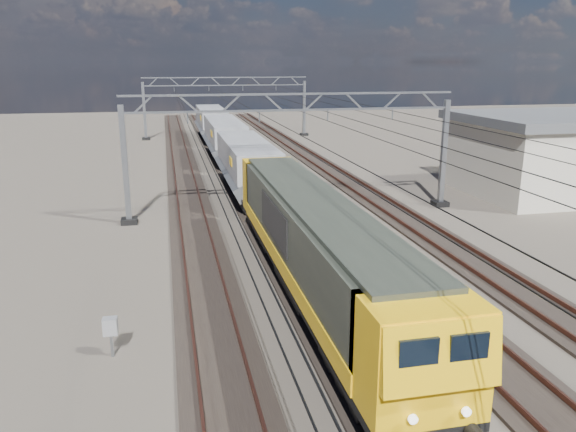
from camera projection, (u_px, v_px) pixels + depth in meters
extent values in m
plane|color=#2B2620|center=(310.00, 233.00, 29.80)|extent=(160.00, 160.00, 0.00)
cube|color=black|center=(196.00, 240.00, 28.56)|extent=(2.60, 140.00, 0.12)
cube|color=brown|center=(182.00, 238.00, 28.37)|extent=(0.08, 140.00, 0.16)
cube|color=brown|center=(210.00, 236.00, 28.66)|extent=(0.08, 140.00, 0.16)
cube|color=black|center=(273.00, 235.00, 29.37)|extent=(2.60, 140.00, 0.12)
cube|color=brown|center=(260.00, 233.00, 29.18)|extent=(0.08, 140.00, 0.16)
cube|color=brown|center=(287.00, 231.00, 29.48)|extent=(0.08, 140.00, 0.16)
cube|color=black|center=(346.00, 230.00, 30.19)|extent=(2.60, 140.00, 0.12)
cube|color=brown|center=(333.00, 228.00, 30.00)|extent=(0.08, 140.00, 0.16)
cube|color=brown|center=(359.00, 226.00, 30.30)|extent=(0.08, 140.00, 0.16)
cube|color=black|center=(415.00, 226.00, 31.01)|extent=(2.60, 140.00, 0.12)
cube|color=brown|center=(403.00, 224.00, 30.82)|extent=(0.08, 140.00, 0.16)
cube|color=brown|center=(428.00, 222.00, 31.12)|extent=(0.08, 140.00, 0.16)
cube|color=gray|center=(125.00, 166.00, 30.75)|extent=(0.30, 0.30, 6.60)
cube|color=gray|center=(444.00, 154.00, 34.64)|extent=(0.30, 0.30, 6.60)
cube|color=black|center=(129.00, 221.00, 31.58)|extent=(0.90, 0.90, 0.30)
cube|color=black|center=(440.00, 203.00, 35.47)|extent=(0.90, 0.90, 0.30)
cube|color=gray|center=(294.00, 94.00, 31.70)|extent=(19.30, 0.18, 0.12)
cube|color=gray|center=(294.00, 110.00, 31.94)|extent=(19.30, 0.18, 0.12)
cube|color=gray|center=(143.00, 104.00, 30.12)|extent=(1.03, 0.10, 0.94)
cube|color=gray|center=(188.00, 104.00, 30.60)|extent=(1.03, 0.10, 0.94)
cube|color=gray|center=(231.00, 103.00, 31.09)|extent=(1.03, 0.10, 0.94)
cube|color=gray|center=(273.00, 102.00, 31.57)|extent=(1.03, 0.10, 0.94)
cube|color=gray|center=(314.00, 102.00, 32.06)|extent=(1.03, 0.10, 0.94)
cube|color=gray|center=(354.00, 101.00, 32.55)|extent=(1.03, 0.10, 0.94)
cube|color=gray|center=(392.00, 101.00, 33.03)|extent=(1.03, 0.10, 0.94)
cube|color=gray|center=(429.00, 100.00, 33.52)|extent=(1.03, 0.10, 0.94)
cube|color=gray|center=(188.00, 118.00, 30.80)|extent=(0.06, 0.06, 0.65)
cube|color=gray|center=(259.00, 117.00, 31.61)|extent=(0.06, 0.06, 0.65)
cube|color=gray|center=(328.00, 115.00, 32.43)|extent=(0.06, 0.06, 0.65)
cube|color=gray|center=(392.00, 114.00, 33.25)|extent=(0.06, 0.06, 0.65)
cube|color=gray|center=(144.00, 111.00, 64.67)|extent=(0.30, 0.30, 6.60)
cube|color=gray|center=(304.00, 108.00, 68.56)|extent=(0.30, 0.30, 6.60)
cube|color=black|center=(146.00, 139.00, 65.50)|extent=(0.90, 0.90, 0.30)
cube|color=black|center=(304.00, 134.00, 69.39)|extent=(0.90, 0.90, 0.30)
cube|color=gray|center=(226.00, 77.00, 65.62)|extent=(19.30, 0.18, 0.12)
cube|color=gray|center=(226.00, 85.00, 65.86)|extent=(19.30, 0.18, 0.12)
cube|color=gray|center=(153.00, 82.00, 64.04)|extent=(1.03, 0.10, 0.94)
cube|color=gray|center=(174.00, 82.00, 64.52)|extent=(1.03, 0.10, 0.94)
cube|color=gray|center=(195.00, 82.00, 65.01)|extent=(1.03, 0.10, 0.94)
cube|color=gray|center=(216.00, 81.00, 65.49)|extent=(1.03, 0.10, 0.94)
cube|color=gray|center=(236.00, 81.00, 65.98)|extent=(1.03, 0.10, 0.94)
cube|color=gray|center=(256.00, 81.00, 66.47)|extent=(1.03, 0.10, 0.94)
cube|color=gray|center=(275.00, 81.00, 66.95)|extent=(1.03, 0.10, 0.94)
cube|color=gray|center=(295.00, 81.00, 67.44)|extent=(1.03, 0.10, 0.94)
cube|color=gray|center=(174.00, 89.00, 64.71)|extent=(0.06, 0.06, 0.65)
cube|color=gray|center=(209.00, 88.00, 65.53)|extent=(0.06, 0.06, 0.65)
cube|color=gray|center=(243.00, 88.00, 66.35)|extent=(0.06, 0.06, 0.65)
cube|color=gray|center=(276.00, 88.00, 67.17)|extent=(0.06, 0.06, 0.65)
cylinder|color=black|center=(185.00, 117.00, 34.65)|extent=(0.03, 140.00, 0.03)
cylinder|color=black|center=(185.00, 109.00, 34.52)|extent=(0.03, 140.00, 0.03)
cylinder|color=black|center=(249.00, 116.00, 35.47)|extent=(0.03, 140.00, 0.03)
cylinder|color=black|center=(249.00, 108.00, 35.34)|extent=(0.03, 140.00, 0.03)
cylinder|color=black|center=(310.00, 115.00, 36.29)|extent=(0.03, 140.00, 0.03)
cylinder|color=black|center=(310.00, 107.00, 36.16)|extent=(0.03, 140.00, 0.03)
cylinder|color=black|center=(369.00, 114.00, 37.11)|extent=(0.03, 140.00, 0.03)
cylinder|color=black|center=(369.00, 106.00, 36.97)|extent=(0.03, 140.00, 0.03)
cube|color=black|center=(374.00, 367.00, 15.33)|extent=(2.20, 3.60, 0.60)
cube|color=black|center=(280.00, 231.00, 27.57)|extent=(2.20, 3.60, 0.60)
cube|color=black|center=(314.00, 270.00, 21.35)|extent=(2.65, 20.00, 0.25)
cube|color=black|center=(313.00, 280.00, 21.45)|extent=(2.20, 4.50, 0.75)
cube|color=#2A2F27|center=(314.00, 235.00, 20.97)|extent=(2.65, 17.00, 2.60)
cube|color=yellow|center=(279.00, 263.00, 20.96)|extent=(0.04, 17.00, 0.60)
cube|color=yellow|center=(348.00, 258.00, 21.51)|extent=(0.04, 17.00, 0.60)
cube|color=black|center=(273.00, 221.00, 21.54)|extent=(0.05, 5.00, 1.40)
cube|color=black|center=(341.00, 217.00, 22.10)|extent=(0.05, 5.00, 1.40)
cube|color=#2A2F27|center=(315.00, 199.00, 20.61)|extent=(2.25, 18.00, 0.15)
cube|color=yellow|center=(419.00, 355.00, 12.40)|extent=(2.65, 1.80, 2.60)
cube|color=yellow|center=(441.00, 355.00, 11.37)|extent=(2.60, 0.46, 1.52)
cube|color=black|center=(418.00, 356.00, 11.14)|extent=(0.85, 0.08, 0.75)
cube|color=black|center=(469.00, 351.00, 11.36)|extent=(0.85, 0.08, 0.75)
cylinder|color=white|center=(413.00, 419.00, 11.45)|extent=(0.20, 0.08, 0.20)
cylinder|color=white|center=(466.00, 412.00, 11.70)|extent=(0.20, 0.08, 0.20)
cube|color=yellow|center=(270.00, 185.00, 29.55)|extent=(2.65, 1.80, 2.60)
cube|color=yellow|center=(267.00, 172.00, 30.31)|extent=(2.60, 0.46, 1.52)
cube|color=black|center=(256.00, 170.00, 30.26)|extent=(0.85, 0.08, 0.75)
cube|color=black|center=(276.00, 169.00, 30.49)|extent=(0.85, 0.08, 0.75)
cylinder|color=black|center=(251.00, 206.00, 30.87)|extent=(0.36, 0.50, 0.36)
cylinder|color=black|center=(281.00, 204.00, 31.22)|extent=(0.36, 0.50, 0.36)
cylinder|color=white|center=(256.00, 195.00, 30.67)|extent=(0.20, 0.08, 0.20)
cylinder|color=white|center=(277.00, 194.00, 30.92)|extent=(0.20, 0.08, 0.20)
cube|color=black|center=(258.00, 200.00, 33.89)|extent=(2.20, 2.60, 0.55)
cube|color=black|center=(239.00, 173.00, 42.37)|extent=(2.20, 2.60, 0.55)
cube|color=black|center=(247.00, 180.00, 38.04)|extent=(2.40, 13.00, 0.20)
cube|color=gray|center=(247.00, 155.00, 37.58)|extent=(2.80, 12.00, 1.80)
cube|color=#4D5155|center=(233.00, 174.00, 37.72)|extent=(1.48, 12.00, 1.36)
cube|color=#4D5155|center=(261.00, 172.00, 38.11)|extent=(1.48, 12.00, 1.36)
cube|color=yellow|center=(231.00, 161.00, 34.44)|extent=(0.04, 1.20, 0.50)
cube|color=black|center=(231.00, 161.00, 47.27)|extent=(2.20, 2.60, 0.55)
cube|color=black|center=(220.00, 146.00, 55.75)|extent=(2.20, 2.60, 0.55)
cube|color=black|center=(225.00, 149.00, 51.42)|extent=(2.40, 13.00, 0.20)
cube|color=gray|center=(224.00, 130.00, 50.96)|extent=(2.80, 12.00, 1.80)
cube|color=#4D5155|center=(214.00, 144.00, 51.10)|extent=(1.48, 12.00, 1.36)
cube|color=#4D5155|center=(235.00, 144.00, 51.49)|extent=(1.48, 12.00, 1.36)
cube|color=yellow|center=(211.00, 134.00, 47.82)|extent=(0.04, 1.20, 0.50)
cube|color=black|center=(215.00, 139.00, 60.65)|extent=(2.20, 2.60, 0.55)
cube|color=black|center=(209.00, 130.00, 69.13)|extent=(2.20, 2.60, 0.55)
cube|color=black|center=(212.00, 131.00, 64.80)|extent=(2.40, 13.00, 0.20)
cube|color=gray|center=(211.00, 116.00, 64.34)|extent=(2.80, 12.00, 1.80)
cube|color=#4D5155|center=(203.00, 127.00, 64.48)|extent=(1.48, 12.00, 1.36)
cube|color=#4D5155|center=(220.00, 127.00, 64.87)|extent=(1.48, 12.00, 1.36)
cube|color=yellow|center=(201.00, 118.00, 61.20)|extent=(0.04, 1.20, 0.50)
cube|color=gray|center=(112.00, 345.00, 17.25)|extent=(0.08, 0.08, 0.76)
cube|color=#A0A3A8|center=(110.00, 326.00, 17.08)|extent=(0.44, 0.33, 0.54)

